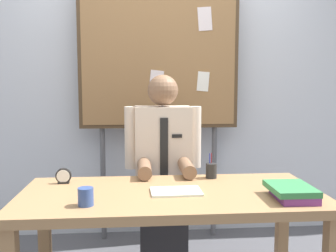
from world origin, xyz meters
TOP-DOWN VIEW (x-y plane):
  - back_wall at (0.00, 1.28)m, footprint 6.40×0.08m
  - desk at (0.00, 0.00)m, footprint 1.68×0.77m
  - person at (0.00, 0.63)m, footprint 0.55×0.56m
  - bulletin_board at (0.00, 1.08)m, footprint 1.31×0.09m
  - book_stack at (0.63, -0.18)m, footprint 0.22×0.28m
  - open_notebook at (0.03, -0.02)m, footprint 0.28×0.19m
  - desk_clock at (-0.63, 0.23)m, footprint 0.09×0.04m
  - coffee_mug at (-0.44, -0.21)m, footprint 0.08×0.08m
  - pen_holder at (0.29, 0.29)m, footprint 0.07×0.07m

SIDE VIEW (x-z plane):
  - desk at x=0.00m, z-range 0.28..1.00m
  - person at x=0.00m, z-range -0.05..1.35m
  - open_notebook at x=0.03m, z-range 0.73..0.74m
  - book_stack at x=0.63m, z-range 0.73..0.80m
  - desk_clock at x=-0.63m, z-range 0.72..0.81m
  - coffee_mug at x=-0.44m, z-range 0.73..0.82m
  - pen_holder at x=0.29m, z-range 0.69..0.85m
  - back_wall at x=0.00m, z-range 0.00..2.70m
  - bulletin_board at x=0.00m, z-range 0.45..2.66m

